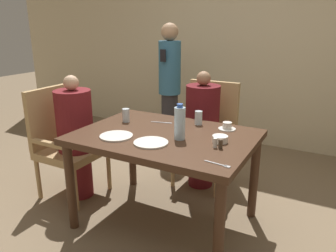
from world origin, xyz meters
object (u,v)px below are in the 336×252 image
object	(u,v)px
bowl_small	(220,139)
glass_tall_near	(198,118)
plate_main_left	(151,143)
glass_tall_mid	(126,115)
chair_left_side	(64,139)
standing_host	(170,85)
teacup_with_saucer	(227,127)
diner_in_left_chair	(76,136)
water_bottle	(180,123)
diner_in_far_chair	(202,129)
plate_main_right	(116,136)
chair_far_side	(208,130)

from	to	relation	value
bowl_small	glass_tall_near	distance (m)	0.44
plate_main_left	glass_tall_near	world-z (taller)	glass_tall_near
glass_tall_mid	plate_main_left	bearing A→B (deg)	-37.25
chair_left_side	standing_host	distance (m)	1.50
teacup_with_saucer	glass_tall_mid	size ratio (longest dim) A/B	1.20
bowl_small	diner_in_left_chair	bearing A→B (deg)	-178.80
standing_host	glass_tall_near	xyz separation A→B (m)	(0.85, -1.08, -0.02)
plate_main_left	bowl_small	distance (m)	0.49
water_bottle	chair_left_side	bearing A→B (deg)	177.76
chair_left_side	diner_in_left_chair	xyz separation A→B (m)	(0.15, 0.00, 0.05)
water_bottle	glass_tall_near	bearing A→B (deg)	93.22
diner_in_far_chair	plate_main_left	world-z (taller)	diner_in_far_chair
water_bottle	plate_main_right	bearing A→B (deg)	-157.32
chair_far_side	bowl_small	distance (m)	0.99
plate_main_right	teacup_with_saucer	distance (m)	0.87
water_bottle	teacup_with_saucer	bearing A→B (deg)	58.75
plate_main_right	water_bottle	world-z (taller)	water_bottle
bowl_small	glass_tall_mid	distance (m)	0.88
plate_main_right	water_bottle	xyz separation A→B (m)	(0.43, 0.18, 0.12)
bowl_small	standing_host	bearing A→B (deg)	129.44
bowl_small	plate_main_right	bearing A→B (deg)	-160.21
diner_in_far_chair	plate_main_right	distance (m)	1.02
diner_in_far_chair	standing_host	bearing A→B (deg)	136.28
plate_main_left	glass_tall_mid	distance (m)	0.58
water_bottle	glass_tall_near	size ratio (longest dim) A/B	2.30
bowl_small	water_bottle	size ratio (longest dim) A/B	0.42
diner_in_far_chair	plate_main_left	bearing A→B (deg)	-89.31
chair_far_side	standing_host	size ratio (longest dim) A/B	0.64
plate_main_right	glass_tall_near	distance (m)	0.71
diner_in_left_chair	standing_host	distance (m)	1.46
plate_main_right	glass_tall_near	size ratio (longest dim) A/B	2.14
plate_main_right	bowl_small	size ratio (longest dim) A/B	2.20
standing_host	plate_main_left	bearing A→B (deg)	-66.02
standing_host	glass_tall_near	bearing A→B (deg)	-51.90
chair_far_side	glass_tall_near	bearing A→B (deg)	-77.02
diner_in_left_chair	standing_host	bearing A→B (deg)	82.15
diner_in_far_chair	bowl_small	bearing A→B (deg)	-58.86
plate_main_left	teacup_with_saucer	size ratio (longest dim) A/B	1.79
chair_far_side	glass_tall_near	size ratio (longest dim) A/B	8.84
diner_in_far_chair	chair_left_side	bearing A→B (deg)	-145.53
teacup_with_saucer	glass_tall_near	xyz separation A→B (m)	(-0.25, 0.01, 0.03)
standing_host	plate_main_right	xyz separation A→B (m)	(0.44, -1.65, -0.08)
chair_left_side	plate_main_left	xyz separation A→B (m)	(1.08, -0.22, 0.23)
standing_host	water_bottle	size ratio (longest dim) A/B	5.98
teacup_with_saucer	standing_host	bearing A→B (deg)	135.11
standing_host	plate_main_left	xyz separation A→B (m)	(0.73, -1.65, -0.08)
chair_far_side	teacup_with_saucer	bearing A→B (deg)	-55.85
diner_in_left_chair	teacup_with_saucer	size ratio (longest dim) A/B	8.33
diner_in_far_chair	plate_main_left	size ratio (longest dim) A/B	4.68
chair_left_side	bowl_small	bearing A→B (deg)	1.08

